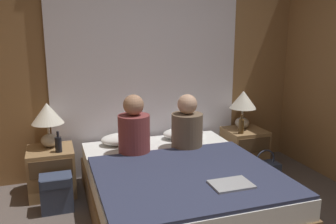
{
  "coord_description": "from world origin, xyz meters",
  "views": [
    {
      "loc": [
        -1.07,
        -1.93,
        1.69
      ],
      "look_at": [
        0.0,
        1.29,
        0.89
      ],
      "focal_mm": 38.0,
      "sensor_mm": 36.0,
      "label": 1
    }
  ],
  "objects_px": {
    "lamp_left": "(48,117)",
    "backpack_on_floor": "(57,191)",
    "beer_bottle_on_right_stand": "(241,126)",
    "laptop_on_bed": "(231,184)",
    "lamp_right": "(243,103)",
    "handbag_on_floor": "(264,172)",
    "person_left_in_bed": "(134,129)",
    "pillow_left": "(123,139)",
    "nightstand_left": "(52,171)",
    "beer_bottle_on_left_stand": "(58,144)",
    "bed": "(178,188)",
    "pillow_right": "(184,133)",
    "person_right_in_bed": "(187,126)",
    "nightstand_right": "(244,149)"
  },
  "relations": [
    {
      "from": "beer_bottle_on_right_stand",
      "to": "person_left_in_bed",
      "type": "bearing_deg",
      "value": -173.28
    },
    {
      "from": "lamp_left",
      "to": "backpack_on_floor",
      "type": "bearing_deg",
      "value": -85.69
    },
    {
      "from": "nightstand_right",
      "to": "laptop_on_bed",
      "type": "height_order",
      "value": "nightstand_right"
    },
    {
      "from": "nightstand_left",
      "to": "beer_bottle_on_left_stand",
      "type": "relative_size",
      "value": 2.28
    },
    {
      "from": "backpack_on_floor",
      "to": "handbag_on_floor",
      "type": "xyz_separation_m",
      "value": [
        2.23,
        -0.06,
        -0.08
      ]
    },
    {
      "from": "nightstand_left",
      "to": "lamp_left",
      "type": "distance_m",
      "value": 0.56
    },
    {
      "from": "nightstand_right",
      "to": "pillow_right",
      "type": "distance_m",
      "value": 0.82
    },
    {
      "from": "lamp_right",
      "to": "pillow_right",
      "type": "xyz_separation_m",
      "value": [
        -0.77,
        -0.01,
        -0.3
      ]
    },
    {
      "from": "pillow_right",
      "to": "laptop_on_bed",
      "type": "relative_size",
      "value": 1.51
    },
    {
      "from": "nightstand_left",
      "to": "laptop_on_bed",
      "type": "xyz_separation_m",
      "value": [
        1.37,
        -1.32,
        0.23
      ]
    },
    {
      "from": "nightstand_left",
      "to": "handbag_on_floor",
      "type": "bearing_deg",
      "value": -11.22
    },
    {
      "from": "pillow_right",
      "to": "person_left_in_bed",
      "type": "bearing_deg",
      "value": -152.58
    },
    {
      "from": "nightstand_left",
      "to": "laptop_on_bed",
      "type": "height_order",
      "value": "nightstand_left"
    },
    {
      "from": "beer_bottle_on_right_stand",
      "to": "backpack_on_floor",
      "type": "relative_size",
      "value": 0.64
    },
    {
      "from": "nightstand_left",
      "to": "person_left_in_bed",
      "type": "height_order",
      "value": "person_left_in_bed"
    },
    {
      "from": "person_left_in_bed",
      "to": "handbag_on_floor",
      "type": "xyz_separation_m",
      "value": [
        1.44,
        -0.18,
        -0.58
      ]
    },
    {
      "from": "person_right_in_bed",
      "to": "handbag_on_floor",
      "type": "height_order",
      "value": "person_right_in_bed"
    },
    {
      "from": "handbag_on_floor",
      "to": "beer_bottle_on_left_stand",
      "type": "bearing_deg",
      "value": 171.38
    },
    {
      "from": "pillow_left",
      "to": "person_left_in_bed",
      "type": "relative_size",
      "value": 0.8
    },
    {
      "from": "handbag_on_floor",
      "to": "pillow_left",
      "type": "bearing_deg",
      "value": 160.71
    },
    {
      "from": "lamp_right",
      "to": "handbag_on_floor",
      "type": "bearing_deg",
      "value": -89.49
    },
    {
      "from": "pillow_right",
      "to": "bed",
      "type": "bearing_deg",
      "value": -114.2
    },
    {
      "from": "beer_bottle_on_left_stand",
      "to": "person_right_in_bed",
      "type": "bearing_deg",
      "value": -6.75
    },
    {
      "from": "pillow_left",
      "to": "pillow_right",
      "type": "distance_m",
      "value": 0.72
    },
    {
      "from": "pillow_right",
      "to": "nightstand_right",
      "type": "bearing_deg",
      "value": -5.42
    },
    {
      "from": "beer_bottle_on_left_stand",
      "to": "handbag_on_floor",
      "type": "relative_size",
      "value": 0.56
    },
    {
      "from": "lamp_right",
      "to": "beer_bottle_on_right_stand",
      "type": "bearing_deg",
      "value": -122.71
    },
    {
      "from": "person_left_in_bed",
      "to": "beer_bottle_on_left_stand",
      "type": "distance_m",
      "value": 0.76
    },
    {
      "from": "backpack_on_floor",
      "to": "beer_bottle_on_right_stand",
      "type": "bearing_deg",
      "value": 7.43
    },
    {
      "from": "person_left_in_bed",
      "to": "bed",
      "type": "bearing_deg",
      "value": -55.37
    },
    {
      "from": "laptop_on_bed",
      "to": "person_left_in_bed",
      "type": "bearing_deg",
      "value": 117.66
    },
    {
      "from": "lamp_right",
      "to": "person_right_in_bed",
      "type": "xyz_separation_m",
      "value": [
        -0.87,
        -0.35,
        -0.12
      ]
    },
    {
      "from": "bed",
      "to": "person_left_in_bed",
      "type": "xyz_separation_m",
      "value": [
        -0.31,
        0.45,
        0.48
      ]
    },
    {
      "from": "laptop_on_bed",
      "to": "backpack_on_floor",
      "type": "xyz_separation_m",
      "value": [
        -1.33,
        0.92,
        -0.28
      ]
    },
    {
      "from": "bed",
      "to": "nightstand_left",
      "type": "distance_m",
      "value": 1.34
    },
    {
      "from": "bed",
      "to": "pillow_right",
      "type": "height_order",
      "value": "pillow_right"
    },
    {
      "from": "lamp_right",
      "to": "pillow_left",
      "type": "height_order",
      "value": "lamp_right"
    },
    {
      "from": "nightstand_right",
      "to": "beer_bottle_on_left_stand",
      "type": "relative_size",
      "value": 2.28
    },
    {
      "from": "bed",
      "to": "beer_bottle_on_left_stand",
      "type": "bearing_deg",
      "value": 149.96
    },
    {
      "from": "beer_bottle_on_right_stand",
      "to": "laptop_on_bed",
      "type": "distance_m",
      "value": 1.42
    },
    {
      "from": "pillow_left",
      "to": "pillow_right",
      "type": "height_order",
      "value": "same"
    },
    {
      "from": "lamp_right",
      "to": "handbag_on_floor",
      "type": "distance_m",
      "value": 0.86
    },
    {
      "from": "beer_bottle_on_right_stand",
      "to": "laptop_on_bed",
      "type": "height_order",
      "value": "beer_bottle_on_right_stand"
    },
    {
      "from": "beer_bottle_on_left_stand",
      "to": "laptop_on_bed",
      "type": "relative_size",
      "value": 0.66
    },
    {
      "from": "person_right_in_bed",
      "to": "lamp_left",
      "type": "bearing_deg",
      "value": 165.81
    },
    {
      "from": "nightstand_right",
      "to": "lamp_right",
      "type": "relative_size",
      "value": 1.05
    },
    {
      "from": "nightstand_right",
      "to": "backpack_on_floor",
      "type": "bearing_deg",
      "value": -170.0
    },
    {
      "from": "bed",
      "to": "backpack_on_floor",
      "type": "relative_size",
      "value": 5.64
    },
    {
      "from": "pillow_left",
      "to": "handbag_on_floor",
      "type": "height_order",
      "value": "pillow_left"
    },
    {
      "from": "lamp_left",
      "to": "pillow_right",
      "type": "relative_size",
      "value": 0.94
    }
  ]
}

